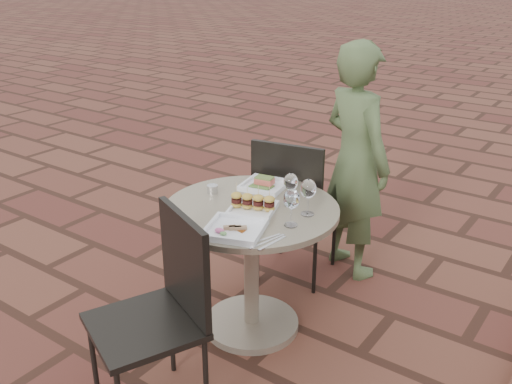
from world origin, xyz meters
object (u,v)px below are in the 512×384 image
Objects in this scene: chair_far at (293,200)px; plate_tuna at (235,229)px; diner at (356,162)px; plate_salmon at (264,184)px; chair_near at (164,300)px; cafe_table at (251,250)px; plate_sliders at (253,205)px.

plate_tuna is (0.20, -0.83, 0.20)m from chair_far.
plate_salmon is at bearing 94.61° from diner.
chair_far and chair_near have the same top height.
chair_far is at bearing 119.51° from chair_near.
chair_near is at bearing -82.30° from plate_salmon.
diner reaches higher than chair_near.
plate_salmon is 0.57m from plate_tuna.
chair_far is at bearing 90.08° from plate_salmon.
plate_salmon is at bearing 110.72° from plate_tuna.
diner is at bearing 88.45° from plate_tuna.
chair_far is (-0.10, 0.56, 0.07)m from cafe_table.
chair_far is 3.54× the size of plate_salmon.
chair_far reaches higher than plate_salmon.
cafe_table is 0.97× the size of chair_near.
cafe_table is 0.97× the size of chair_far.
plate_salmon reaches higher than plate_tuna.
cafe_table is 3.43× the size of plate_salmon.
chair_far reaches higher than plate_sliders.
chair_far is at bearing 80.61° from diner.
plate_sliders is at bearing -44.92° from cafe_table.
chair_near is 0.68m from plate_sliders.
chair_near is at bearing 85.34° from chair_far.
plate_sliders is (-0.10, -0.95, 0.02)m from diner.
chair_far is 0.65m from plate_sliders.
chair_near is at bearing -90.40° from plate_sliders.
cafe_table is at bearing 89.29° from chair_far.
plate_tuna is (0.10, -0.27, 0.26)m from cafe_table.
chair_far reaches higher than cafe_table.
plate_sliders reaches higher than plate_tuna.
diner is at bearing 109.86° from chair_near.
chair_near is at bearing 110.40° from diner.
cafe_table is 0.28m from plate_sliders.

